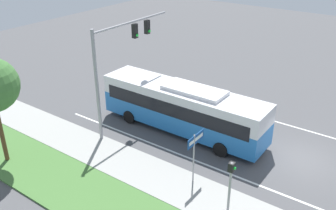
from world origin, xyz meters
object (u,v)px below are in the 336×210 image
bus (183,106)px  street_sign (195,148)px  pedestrian_signal (231,180)px  signal_gantry (119,55)px

bus → street_sign: (-4.19, -3.51, 0.35)m
bus → pedestrian_signal: 8.06m
signal_gantry → pedestrian_signal: (-3.39, -9.56, -3.07)m
bus → signal_gantry: size_ratio=1.60×
bus → pedestrian_signal: bus is taller
pedestrian_signal → bus: bearing=48.9°
pedestrian_signal → signal_gantry: bearing=70.5°
bus → signal_gantry: signal_gantry is taller
signal_gantry → street_sign: 7.93m
signal_gantry → street_sign: size_ratio=2.42×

